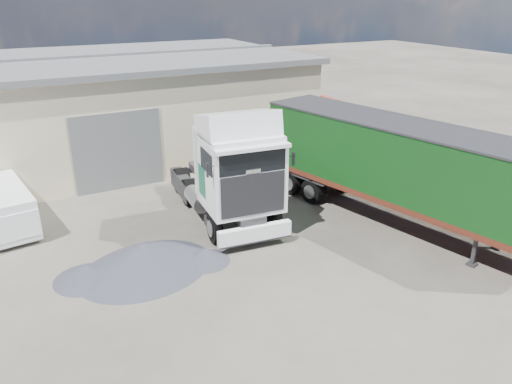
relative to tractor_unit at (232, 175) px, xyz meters
name	(u,v)px	position (x,y,z in m)	size (l,w,h in m)	color
ground	(263,279)	(-0.98, -4.23, -2.01)	(120.00, 120.00, 0.00)	#282520
warehouse	(10,115)	(-6.98, 11.77, 0.65)	(30.60, 12.60, 5.42)	beige
brick_boundary_wall	(404,145)	(10.52, 1.77, -0.76)	(0.35, 26.00, 2.50)	maroon
tractor_unit	(232,175)	(0.00, 0.00, 0.00)	(3.41, 7.42, 4.79)	black
box_trailer	(396,162)	(5.70, -2.75, 0.44)	(5.12, 12.35, 4.02)	#2D2D30
panel_van	(4,210)	(-7.95, 3.42, -1.13)	(2.24, 4.35, 1.70)	black
gravel_heap	(143,258)	(-4.17, -1.84, -1.57)	(6.17, 5.69, 0.96)	#20232B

